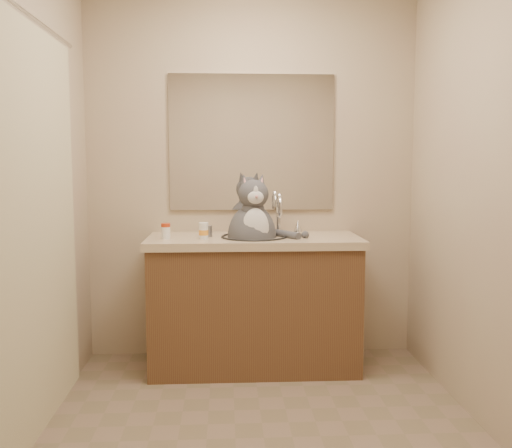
{
  "coord_description": "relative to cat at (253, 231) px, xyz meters",
  "views": [
    {
      "loc": [
        -0.18,
        -2.61,
        1.32
      ],
      "look_at": [
        -0.0,
        0.65,
        0.96
      ],
      "focal_mm": 40.0,
      "sensor_mm": 36.0,
      "label": 1
    }
  ],
  "objects": [
    {
      "name": "room",
      "position": [
        0.01,
        -0.93,
        0.31
      ],
      "size": [
        2.22,
        2.52,
        2.42
      ],
      "color": "#86705C",
      "rests_on": "ground"
    },
    {
      "name": "vanity",
      "position": [
        0.01,
        0.03,
        -0.44
      ],
      "size": [
        1.34,
        0.59,
        1.12
      ],
      "color": "brown",
      "rests_on": "ground"
    },
    {
      "name": "mirror",
      "position": [
        0.01,
        0.3,
        0.56
      ],
      "size": [
        1.1,
        0.02,
        0.9
      ],
      "primitive_type": "cube",
      "color": "white",
      "rests_on": "room"
    },
    {
      "name": "shower_curtain",
      "position": [
        -1.04,
        -0.83,
        0.14
      ],
      "size": [
        0.02,
        1.3,
        1.93
      ],
      "color": "beige",
      "rests_on": "ground"
    },
    {
      "name": "cat",
      "position": [
        0.0,
        0.0,
        0.0
      ],
      "size": [
        0.47,
        0.38,
        0.61
      ],
      "rotation": [
        0.0,
        0.0,
        0.14
      ],
      "color": "#47474C",
      "rests_on": "vanity"
    },
    {
      "name": "pill_bottle_redcap",
      "position": [
        -0.54,
        -0.05,
        0.01
      ],
      "size": [
        0.07,
        0.07,
        0.1
      ],
      "rotation": [
        0.0,
        0.0,
        -0.34
      ],
      "color": "white",
      "rests_on": "vanity"
    },
    {
      "name": "pill_bottle_orange",
      "position": [
        -0.31,
        -0.06,
        0.01
      ],
      "size": [
        0.07,
        0.07,
        0.1
      ],
      "rotation": [
        0.0,
        0.0,
        -0.29
      ],
      "color": "white",
      "rests_on": "vanity"
    },
    {
      "name": "grey_canister",
      "position": [
        -0.28,
        0.05,
        -0.0
      ],
      "size": [
        0.05,
        0.05,
        0.07
      ],
      "rotation": [
        0.0,
        0.0,
        0.12
      ],
      "color": "slate",
      "rests_on": "vanity"
    }
  ]
}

